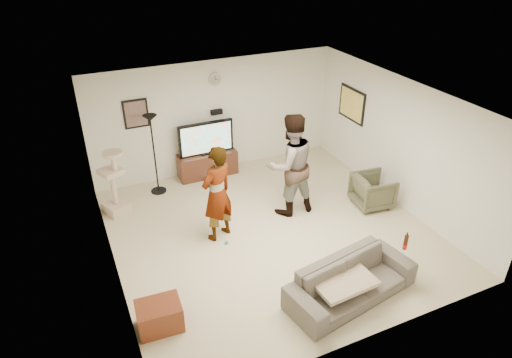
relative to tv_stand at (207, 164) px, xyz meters
name	(u,v)px	position (x,y,z in m)	size (l,w,h in m)	color
floor	(271,231)	(0.34, -2.50, -0.28)	(5.50, 5.50, 0.02)	#C4B48C
ceiling	(273,101)	(0.34, -2.50, 2.24)	(5.50, 5.50, 0.02)	silver
wall_back	(216,117)	(0.34, 0.25, 0.98)	(5.50, 0.04, 2.50)	silver
wall_front	(371,269)	(0.34, -5.25, 0.98)	(5.50, 0.04, 2.50)	silver
wall_left	(106,208)	(-2.41, -2.50, 0.98)	(0.04, 5.50, 2.50)	silver
wall_right	(400,143)	(3.09, -2.50, 0.98)	(0.04, 5.50, 2.50)	silver
wall_clock	(215,79)	(0.34, 0.22, 1.83)	(0.26, 0.26, 0.04)	white
wall_speaker	(217,112)	(0.34, 0.19, 1.11)	(0.25, 0.10, 0.10)	black
picture_back	(136,114)	(-1.36, 0.23, 1.33)	(0.42, 0.03, 0.52)	brown
picture_right	(352,104)	(3.07, -0.90, 1.23)	(0.03, 0.78, 0.62)	#D4C155
tv_stand	(207,164)	(0.00, 0.00, 0.00)	(1.30, 0.45, 0.54)	#3C1E13
console_box	(215,181)	(0.03, -0.40, -0.24)	(0.40, 0.30, 0.07)	silver
tv	(206,138)	(0.00, 0.00, 0.63)	(1.21, 0.08, 0.72)	black
tv_screen	(207,139)	(0.00, -0.04, 0.63)	(1.12, 0.01, 0.63)	#15D5D1
floor_lamp	(154,155)	(-1.19, -0.25, 0.58)	(0.32, 0.32, 1.70)	black
cat_tree	(113,183)	(-2.11, -0.69, 0.39)	(0.42, 0.42, 1.32)	#C5AB94
person_left	(217,194)	(-0.58, -2.25, 0.62)	(0.65, 0.43, 1.78)	#BCBCBC
person_right	(290,165)	(0.96, -2.03, 0.74)	(0.98, 0.76, 2.01)	#235787
sofa	(351,281)	(0.69, -4.50, 0.03)	(2.04, 0.80, 0.60)	#514B42
throw_blanket	(341,279)	(0.50, -4.50, 0.13)	(0.90, 0.70, 0.06)	tan
beer_bottle	(406,242)	(1.62, -4.50, 0.45)	(0.06, 0.06, 0.25)	#3E190B
armchair	(373,191)	(2.56, -2.54, 0.06)	(0.70, 0.72, 0.66)	#464731
side_table	(159,316)	(-2.06, -3.90, -0.07)	(0.61, 0.46, 0.41)	#582514
toy_ball	(227,242)	(-0.54, -2.53, -0.24)	(0.06, 0.06, 0.06)	teal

